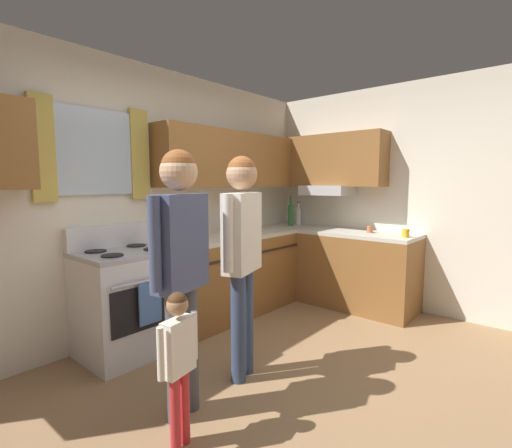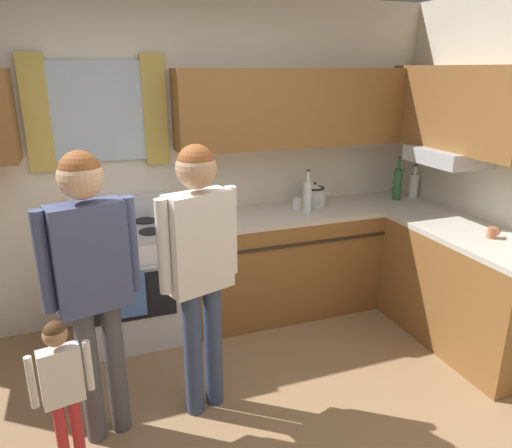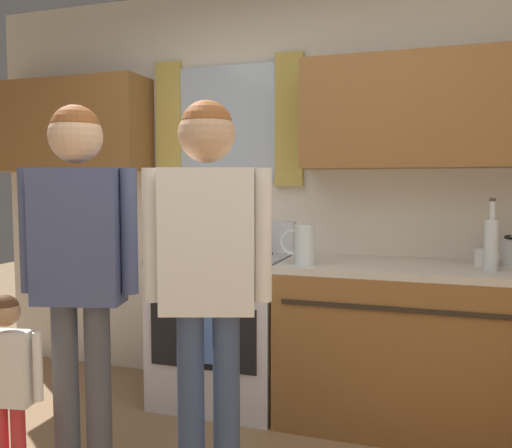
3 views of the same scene
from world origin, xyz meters
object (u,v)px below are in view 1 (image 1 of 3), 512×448
at_px(bottle_milk_white, 298,216).
at_px(cup_terracotta, 370,229).
at_px(bottle_wine_green, 291,214).
at_px(stovetop_kettle, 247,223).
at_px(stove_oven, 127,300).
at_px(mug_ceramic_white, 239,229).
at_px(adult_in_plaid, 242,241).
at_px(mug_mustard_yellow, 406,233).
at_px(small_child, 178,352).
at_px(bottle_tall_clear, 249,221).
at_px(water_pitcher, 190,233).
at_px(adult_holding_child, 180,252).

height_order(bottle_milk_white, cup_terracotta, bottle_milk_white).
xyz_separation_m(bottle_wine_green, stovetop_kettle, (-0.79, 0.09, -0.06)).
height_order(stove_oven, mug_ceramic_white, stove_oven).
relative_size(stovetop_kettle, adult_in_plaid, 0.16).
xyz_separation_m(stovetop_kettle, adult_in_plaid, (-1.31, -1.14, 0.05)).
relative_size(mug_mustard_yellow, small_child, 0.13).
bearing_deg(small_child, bottle_milk_white, 22.99).
xyz_separation_m(adult_in_plaid, small_child, (-0.78, -0.25, -0.49)).
bearing_deg(bottle_tall_clear, bottle_wine_green, 6.14).
bearing_deg(mug_mustard_yellow, cup_terracotta, 75.57).
bearing_deg(adult_in_plaid, bottle_milk_white, 24.71).
distance_m(cup_terracotta, water_pitcher, 2.11).
distance_m(bottle_tall_clear, adult_holding_child, 1.98).
height_order(mug_ceramic_white, stovetop_kettle, stovetop_kettle).
relative_size(bottle_wine_green, water_pitcher, 1.79).
height_order(stovetop_kettle, adult_holding_child, adult_holding_child).
distance_m(water_pitcher, adult_in_plaid, 0.86).
bearing_deg(adult_holding_child, bottle_wine_green, 21.92).
bearing_deg(bottle_tall_clear, cup_terracotta, -46.27).
height_order(bottle_tall_clear, cup_terracotta, bottle_tall_clear).
height_order(bottle_milk_white, water_pitcher, bottle_milk_white).
relative_size(stove_oven, adult_in_plaid, 0.66).
bearing_deg(mug_mustard_yellow, adult_holding_child, 169.45).
relative_size(stove_oven, water_pitcher, 5.00).
relative_size(mug_ceramic_white, mug_mustard_yellow, 1.04).
bearing_deg(stove_oven, water_pitcher, -20.22).
height_order(cup_terracotta, small_child, cup_terracotta).
distance_m(mug_mustard_yellow, adult_in_plaid, 2.06).
height_order(mug_mustard_yellow, small_child, mug_mustard_yellow).
xyz_separation_m(water_pitcher, adult_in_plaid, (-0.20, -0.83, 0.04)).
relative_size(mug_ceramic_white, water_pitcher, 0.57).
xyz_separation_m(stove_oven, mug_ceramic_white, (1.47, 0.05, 0.48)).
relative_size(mug_mustard_yellow, cup_terracotta, 1.10).
bearing_deg(cup_terracotta, adult_holding_child, 179.29).
bearing_deg(adult_in_plaid, stovetop_kettle, 40.99).
height_order(cup_terracotta, adult_holding_child, adult_holding_child).
height_order(stove_oven, mug_mustard_yellow, stove_oven).
bearing_deg(water_pitcher, bottle_tall_clear, 6.74).
height_order(bottle_wine_green, cup_terracotta, bottle_wine_green).
relative_size(cup_terracotta, adult_in_plaid, 0.07).
relative_size(adult_holding_child, adult_in_plaid, 1.00).
height_order(bottle_wine_green, water_pitcher, bottle_wine_green).
xyz_separation_m(bottle_milk_white, mug_mustard_yellow, (-0.29, -1.56, -0.07)).
bearing_deg(mug_ceramic_white, stovetop_kettle, 16.18).
xyz_separation_m(bottle_wine_green, water_pitcher, (-1.90, -0.21, -0.04)).
distance_m(water_pitcher, small_child, 1.53).
height_order(bottle_milk_white, adult_holding_child, adult_holding_child).
distance_m(bottle_milk_white, small_child, 3.36).
relative_size(bottle_milk_white, mug_ceramic_white, 2.49).
height_order(water_pitcher, small_child, water_pitcher).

